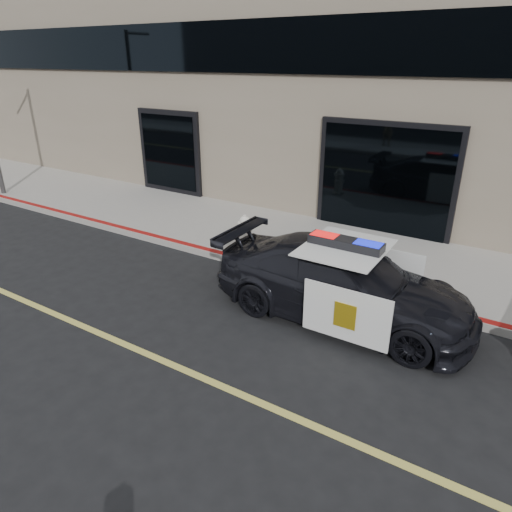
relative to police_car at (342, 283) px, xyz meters
The scene contains 4 objects.
ground 2.76m from the police_car, 83.51° to the right, with size 120.00×120.00×0.00m, color black.
sidewalk_n 2.67m from the police_car, 83.34° to the left, with size 60.00×3.50×0.15m, color gray.
police_car is the anchor object (origin of this frame).
fire_hydrant 3.27m from the police_car, 154.63° to the left, with size 0.37×0.52×0.82m.
Camera 1 is at (2.15, -4.10, 4.25)m, focal length 32.00 mm.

